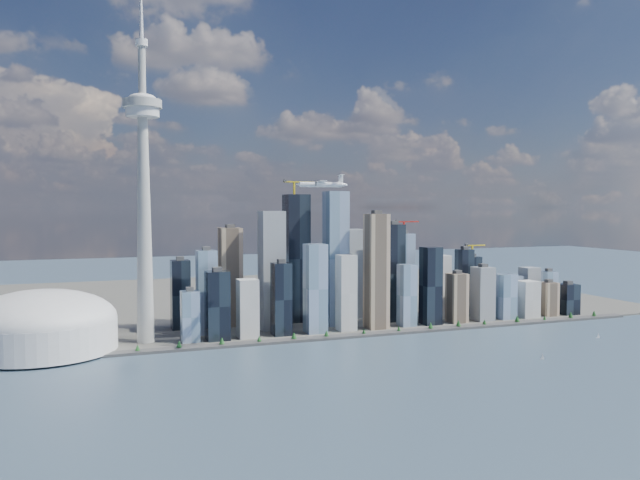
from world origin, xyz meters
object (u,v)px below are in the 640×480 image
object	(u,v)px
needle_tower	(144,186)
sailboat_west	(542,357)
airplane	(322,184)
dome_stadium	(42,325)
sailboat_east	(598,336)

from	to	relation	value
needle_tower	sailboat_west	world-z (taller)	needle_tower
needle_tower	airplane	xyz separation A→B (m)	(221.89, -157.52, -0.21)
dome_stadium	sailboat_east	distance (m)	829.26
dome_stadium	sailboat_west	distance (m)	688.58
needle_tower	airplane	bearing A→B (deg)	-35.37
sailboat_east	dome_stadium	bearing A→B (deg)	179.97
dome_stadium	airplane	distance (m)	437.28
airplane	sailboat_east	world-z (taller)	airplane
dome_stadium	airplane	size ratio (longest dim) A/B	2.80
needle_tower	sailboat_east	distance (m)	733.62
sailboat_west	sailboat_east	distance (m)	192.51
dome_stadium	sailboat_east	world-z (taller)	dome_stadium
airplane	sailboat_west	bearing A→B (deg)	-15.42
airplane	sailboat_east	xyz separation A→B (m)	(444.82, -41.09, -232.73)
dome_stadium	airplane	world-z (taller)	airplane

